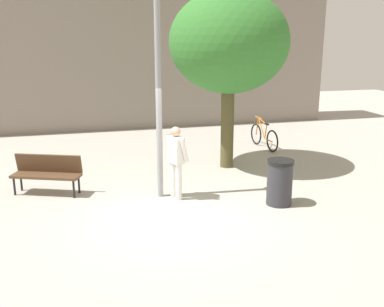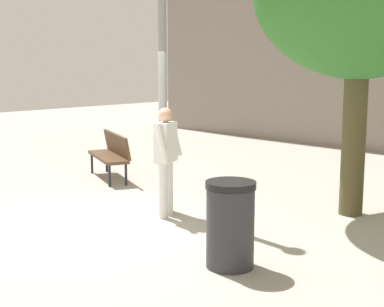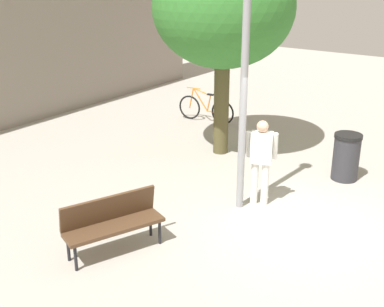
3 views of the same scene
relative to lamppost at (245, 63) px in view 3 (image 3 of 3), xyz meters
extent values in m
plane|color=#A8A399|center=(0.13, -1.26, -2.75)|extent=(36.00, 36.00, 0.00)
cylinder|color=gray|center=(0.00, 0.00, -0.51)|extent=(0.13, 0.13, 4.48)
cylinder|color=white|center=(0.28, -0.15, -2.32)|extent=(0.14, 0.14, 0.85)
cylinder|color=white|center=(0.36, -0.33, -2.32)|extent=(0.14, 0.14, 0.85)
cube|color=white|center=(0.32, -0.24, -1.60)|extent=(0.36, 0.45, 0.60)
sphere|color=tan|center=(0.32, -0.24, -1.19)|extent=(0.22, 0.22, 0.22)
cylinder|color=white|center=(0.27, 0.01, -1.57)|extent=(0.25, 0.17, 0.55)
cylinder|color=white|center=(0.47, -0.45, -1.57)|extent=(0.25, 0.17, 0.55)
cube|color=#513823|center=(-2.55, 0.79, -2.30)|extent=(1.65, 1.00, 0.06)
cube|color=#513823|center=(-2.48, 0.97, -2.05)|extent=(1.53, 0.71, 0.44)
cylinder|color=black|center=(-1.94, 0.38, -2.54)|extent=(0.05, 0.05, 0.42)
cylinder|color=black|center=(-3.28, 0.91, -2.54)|extent=(0.05, 0.05, 0.42)
cylinder|color=black|center=(-1.82, 0.68, -2.54)|extent=(0.05, 0.05, 0.42)
cylinder|color=black|center=(-3.16, 1.21, -2.54)|extent=(0.05, 0.05, 0.42)
cylinder|color=#4E4628|center=(2.26, 1.88, -1.59)|extent=(0.36, 0.36, 2.32)
ellipsoid|color=#31732C|center=(2.26, 1.88, 0.69)|extent=(3.19, 3.19, 2.71)
torus|color=black|center=(4.09, 4.14, -2.39)|extent=(0.11, 0.71, 0.71)
torus|color=black|center=(4.19, 3.04, -2.39)|extent=(0.11, 0.71, 0.71)
cylinder|color=orange|center=(4.13, 3.77, -2.11)|extent=(0.08, 0.50, 0.64)
cylinder|color=orange|center=(4.13, 3.72, -1.87)|extent=(0.09, 0.58, 0.18)
cylinder|color=orange|center=(4.15, 3.49, -2.18)|extent=(0.05, 0.14, 0.48)
cylinder|color=orange|center=(4.17, 3.29, -2.42)|extent=(0.08, 0.50, 0.04)
cylinder|color=orange|center=(4.10, 4.07, -2.11)|extent=(0.05, 0.17, 0.63)
cube|color=black|center=(4.16, 3.44, -1.92)|extent=(0.10, 0.21, 0.04)
cylinder|color=orange|center=(4.11, 4.01, -1.80)|extent=(0.07, 0.44, 0.03)
cylinder|color=#2D2D33|center=(2.43, -1.16, -2.28)|extent=(0.55, 0.55, 0.93)
cylinder|color=black|center=(2.43, -1.16, -1.78)|extent=(0.58, 0.58, 0.08)
camera|label=1|loc=(-1.73, -9.53, 0.87)|focal=41.38mm
camera|label=2|loc=(6.54, -5.88, -0.38)|focal=52.74mm
camera|label=3|loc=(-7.47, -4.24, 1.59)|focal=46.67mm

